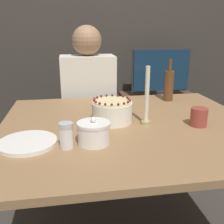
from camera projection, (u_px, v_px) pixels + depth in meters
The scene contains 12 objects.
wall_behind at pixel (98, 20), 2.47m from camera, with size 8.00×0.05×2.60m.
dining_table at pixel (130, 144), 1.35m from camera, with size 1.29×1.10×0.76m.
cake at pixel (112, 111), 1.33m from camera, with size 0.20×0.20×0.12m.
sugar_bowl at pixel (94, 133), 1.08m from camera, with size 0.14×0.14×0.12m.
sugar_shaker at pixel (66, 135), 1.03m from camera, with size 0.06×0.06×0.11m.
plate_stack at pixel (28, 143), 1.08m from camera, with size 0.24×0.24×0.02m.
candle at pixel (147, 101), 1.27m from camera, with size 0.05×0.05×0.29m.
bottle at pixel (169, 85), 1.71m from camera, with size 0.06×0.06×0.27m.
cup at pixel (199, 117), 1.27m from camera, with size 0.08×0.08×0.09m.
person_man_blue_shirt at pixel (89, 118), 2.07m from camera, with size 0.40×0.34×1.24m.
side_cabinet at pixel (158, 125), 2.59m from camera, with size 0.71×0.47×0.61m.
tv_monitor at pixel (161, 72), 2.43m from camera, with size 0.55×0.10×0.44m.
Camera 1 is at (-0.29, -1.21, 1.22)m, focal length 42.00 mm.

